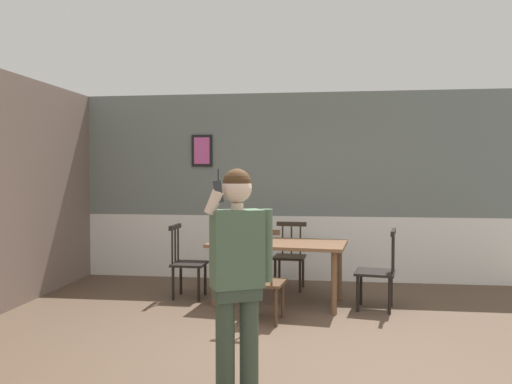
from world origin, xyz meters
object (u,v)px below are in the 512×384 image
chair_at_table_head (263,279)px  chair_opposite_corner (187,262)px  dining_table (278,250)px  chair_near_window (378,271)px  person_figure (238,267)px  chair_by_doorway (290,256)px

chair_at_table_head → chair_opposite_corner: 1.47m
dining_table → chair_at_table_head: 0.86m
chair_near_window → person_figure: bearing=163.8°
chair_at_table_head → person_figure: size_ratio=0.62×
dining_table → chair_opposite_corner: chair_opposite_corner is taller
dining_table → chair_at_table_head: chair_at_table_head is taller
dining_table → chair_near_window: 1.23m
chair_by_doorway → person_figure: person_figure is taller
person_figure → chair_by_doorway: bearing=-119.1°
dining_table → person_figure: bearing=-91.3°
chair_near_window → person_figure: person_figure is taller
chair_by_doorway → chair_at_table_head: chair_at_table_head is taller
chair_at_table_head → person_figure: 1.92m
person_figure → chair_near_window: bearing=-143.0°
chair_near_window → chair_at_table_head: 1.47m
chair_by_doorway → chair_opposite_corner: (-1.30, -0.69, 0.00)m
dining_table → chair_near_window: chair_near_window is taller
dining_table → chair_by_doorway: size_ratio=1.89×
chair_by_doorway → person_figure: 3.55m
dining_table → person_figure: (-0.06, -2.69, 0.27)m
dining_table → chair_by_doorway: chair_by_doorway is taller
person_figure → dining_table: bearing=-117.9°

